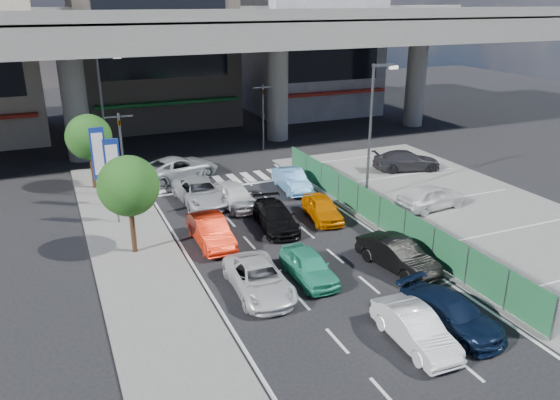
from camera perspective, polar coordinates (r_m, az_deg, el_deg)
name	(u,v)px	position (r m, az deg, el deg)	size (l,w,h in m)	color
ground	(304,262)	(25.26, 2.57, -6.51)	(120.00, 120.00, 0.00)	black
parking_lot	(464,212)	(32.58, 18.70, -1.21)	(12.00, 28.00, 0.06)	#5D5D5B
sidewalk_left	(135,252)	(26.92, -14.89, -5.31)	(4.00, 30.00, 0.12)	#5D5D5B
fence_run	(391,219)	(28.16, 11.48, -1.98)	(0.16, 22.00, 1.80)	#1E5934
expressway	(180,36)	(43.47, -10.46, 16.54)	(64.00, 14.00, 10.75)	slate
building_center	(153,43)	(54.27, -13.16, 15.70)	(14.00, 10.90, 15.00)	gray
building_east	(311,54)	(58.54, 3.25, 15.00)	(12.00, 10.90, 12.00)	slate
traffic_light_left	(120,135)	(33.30, -16.34, 6.56)	(1.60, 1.24, 5.20)	#595B60
traffic_light_right	(263,101)	(42.82, -1.80, 10.29)	(1.60, 1.24, 5.20)	#595B60
street_lamp_right	(373,121)	(32.01, 9.71, 8.10)	(1.65, 0.22, 8.00)	#595B60
street_lamp_left	(104,103)	(38.97, -17.87, 9.58)	(1.65, 0.22, 8.00)	#595B60
signboard_near	(113,170)	(29.56, -17.03, 3.05)	(0.80, 0.14, 4.70)	#595B60
signboard_far	(99,156)	(32.41, -18.40, 4.38)	(0.80, 0.14, 4.70)	#595B60
tree_near	(129,186)	(25.69, -15.55, 1.40)	(2.80, 2.80, 4.80)	#382314
tree_far	(89,137)	(35.71, -19.36, 6.22)	(2.80, 2.80, 4.80)	#382314
hatch_white_back_mid	(415,329)	(19.99, 13.93, -12.90)	(1.35, 3.87, 1.28)	silver
minivan_navy_back	(451,313)	(21.24, 17.42, -11.19)	(1.74, 4.29, 1.24)	black
sedan_white_mid_left	(259,279)	(22.52, -2.21, -8.24)	(2.08, 4.52, 1.26)	silver
taxi_teal_mid	(309,266)	(23.56, 3.02, -6.87)	(1.50, 3.73, 1.27)	#31AE84
hatch_black_mid_right	(398,255)	(24.91, 12.20, -5.62)	(1.45, 4.16, 1.37)	black
taxi_orange_left	(211,231)	(26.96, -7.25, -3.24)	(1.46, 4.19, 1.38)	red
sedan_black_mid	(276,217)	(28.62, -0.47, -1.76)	(1.76, 4.34, 1.26)	black
taxi_orange_right	(322,208)	(29.87, 4.44, -0.85)	(1.50, 3.72, 1.27)	orange
wagon_silver_front_left	(200,192)	(32.36, -8.36, 0.79)	(2.29, 4.97, 1.38)	#B1B2B9
sedan_white_front_mid	(235,196)	(31.62, -4.71, 0.47)	(1.63, 4.05, 1.38)	white
kei_truck_front_right	(292,180)	(34.32, 1.23, 2.11)	(1.41, 4.06, 1.34)	#5998D3
crossing_wagon_silver	(178,168)	(37.04, -10.60, 3.30)	(2.55, 5.53, 1.54)	#A4A8AC
parked_sedan_white	(431,196)	(32.28, 15.52, 0.36)	(1.69, 4.21, 1.43)	silver
parked_sedan_dgrey	(407,161)	(39.24, 13.09, 4.04)	(1.90, 4.68, 1.36)	#2B2A2F
traffic_cone	(380,209)	(30.85, 10.46, -0.91)	(0.34, 0.34, 0.67)	#F2460D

